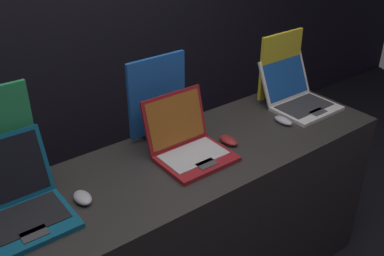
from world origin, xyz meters
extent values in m
cube|color=#282623|center=(0.00, 0.32, 0.46)|extent=(2.05, 0.64, 0.92)
cube|color=#0F5170|center=(-0.80, 0.31, 0.93)|extent=(0.34, 0.28, 0.02)
cube|color=black|center=(-0.80, 0.33, 0.95)|extent=(0.30, 0.20, 0.00)
cube|color=#3F3F42|center=(-0.80, 0.22, 0.95)|extent=(0.10, 0.06, 0.00)
cube|color=#0F5170|center=(-0.80, 0.49, 1.08)|extent=(0.34, 0.10, 0.27)
cube|color=black|center=(-0.80, 0.48, 1.08)|extent=(0.31, 0.08, 0.23)
ellipsoid|color=#B2B2B7|center=(-0.57, 0.32, 0.94)|extent=(0.07, 0.11, 0.03)
cube|color=black|center=(-0.80, 0.58, 0.94)|extent=(0.19, 0.07, 0.02)
cube|color=maroon|center=(-0.02, 0.28, 0.93)|extent=(0.33, 0.26, 0.02)
cube|color=#B7B7B7|center=(-0.02, 0.30, 0.95)|extent=(0.29, 0.18, 0.00)
cube|color=#3F3F42|center=(-0.02, 0.20, 0.95)|extent=(0.09, 0.06, 0.00)
cube|color=maroon|center=(-0.02, 0.44, 1.07)|extent=(0.33, 0.08, 0.26)
cube|color=#A5591E|center=(-0.02, 0.43, 1.07)|extent=(0.30, 0.06, 0.22)
ellipsoid|color=maroon|center=(0.21, 0.30, 0.94)|extent=(0.07, 0.11, 0.03)
cube|color=black|center=(-0.02, 0.59, 0.94)|extent=(0.18, 0.07, 0.02)
cube|color=#1E59B2|center=(-0.02, 0.59, 1.14)|extent=(0.32, 0.02, 0.39)
cube|color=silver|center=(0.80, 0.30, 0.93)|extent=(0.35, 0.26, 0.02)
cube|color=#2D2D30|center=(0.80, 0.32, 0.95)|extent=(0.30, 0.18, 0.00)
cube|color=#3F3F42|center=(0.80, 0.23, 0.95)|extent=(0.10, 0.06, 0.00)
cube|color=silver|center=(0.80, 0.49, 1.06)|extent=(0.35, 0.12, 0.24)
cube|color=#194C99|center=(0.80, 0.48, 1.06)|extent=(0.31, 0.10, 0.21)
ellipsoid|color=#B2B2B7|center=(0.58, 0.28, 0.94)|extent=(0.06, 0.12, 0.03)
cube|color=black|center=(0.80, 0.53, 0.94)|extent=(0.17, 0.07, 0.02)
cube|color=gold|center=(0.80, 0.53, 1.13)|extent=(0.31, 0.02, 0.37)
camera|label=1|loc=(-1.10, -1.10, 2.07)|focal=42.00mm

